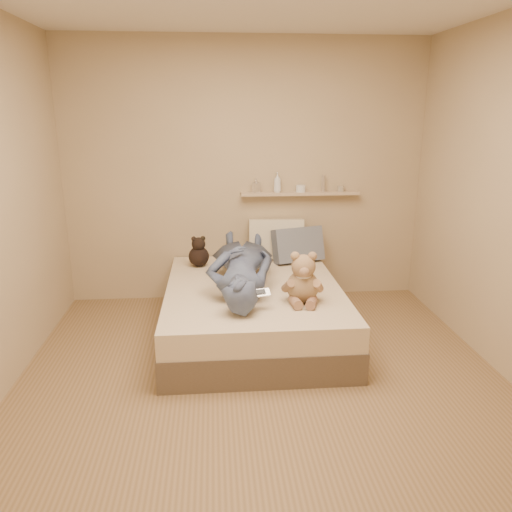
{
  "coord_description": "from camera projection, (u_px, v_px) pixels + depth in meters",
  "views": [
    {
      "loc": [
        -0.32,
        -3.12,
        1.91
      ],
      "look_at": [
        0.0,
        0.65,
        0.8
      ],
      "focal_mm": 35.0,
      "sensor_mm": 36.0,
      "label": 1
    }
  ],
  "objects": [
    {
      "name": "room",
      "position": [
        265.0,
        209.0,
        3.18
      ],
      "size": [
        3.8,
        3.8,
        3.8
      ],
      "color": "olive",
      "rests_on": "ground"
    },
    {
      "name": "bed",
      "position": [
        253.0,
        310.0,
        4.37
      ],
      "size": [
        1.5,
        1.9,
        0.45
      ],
      "color": "brown",
      "rests_on": "floor"
    },
    {
      "name": "game_console",
      "position": [
        260.0,
        293.0,
        3.75
      ],
      "size": [
        0.16,
        0.1,
        0.05
      ],
      "color": "silver",
      "rests_on": "bed"
    },
    {
      "name": "teddy_bear",
      "position": [
        303.0,
        282.0,
        3.89
      ],
      "size": [
        0.34,
        0.34,
        0.42
      ],
      "color": "#947851",
      "rests_on": "bed"
    },
    {
      "name": "dark_plush",
      "position": [
        199.0,
        253.0,
        4.81
      ],
      "size": [
        0.2,
        0.2,
        0.3
      ],
      "color": "black",
      "rests_on": "bed"
    },
    {
      "name": "pillow_cream",
      "position": [
        276.0,
        239.0,
        5.07
      ],
      "size": [
        0.56,
        0.24,
        0.42
      ],
      "primitive_type": "cube",
      "rotation": [
        -0.14,
        0.0,
        -0.05
      ],
      "color": "beige",
      "rests_on": "bed"
    },
    {
      "name": "pillow_grey",
      "position": [
        298.0,
        245.0,
        4.96
      ],
      "size": [
        0.55,
        0.36,
        0.37
      ],
      "primitive_type": "cube",
      "rotation": [
        -0.29,
        0.0,
        0.28
      ],
      "color": "slate",
      "rests_on": "bed"
    },
    {
      "name": "person",
      "position": [
        241.0,
        265.0,
        4.28
      ],
      "size": [
        0.69,
        1.59,
        0.37
      ],
      "primitive_type": "imported",
      "rotation": [
        0.0,
        0.0,
        3.06
      ],
      "color": "#4C5C78",
      "rests_on": "bed"
    },
    {
      "name": "wall_shelf",
      "position": [
        300.0,
        193.0,
        5.04
      ],
      "size": [
        1.2,
        0.12,
        0.03
      ],
      "primitive_type": "cube",
      "color": "tan",
      "rests_on": "wall_back"
    },
    {
      "name": "shelf_bottles",
      "position": [
        288.0,
        185.0,
        5.0
      ],
      "size": [
        0.94,
        0.1,
        0.2
      ],
      "color": "silver",
      "rests_on": "wall_shelf"
    }
  ]
}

